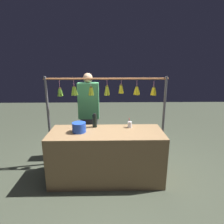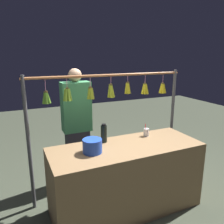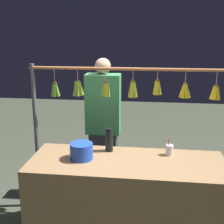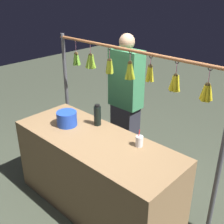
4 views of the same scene
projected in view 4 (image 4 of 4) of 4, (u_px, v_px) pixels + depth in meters
ground_plane at (97, 205)px, 3.07m from camera, size 12.00×12.00×0.00m
market_counter at (96, 174)px, 2.89m from camera, size 1.79×0.69×0.83m
display_rack at (128, 91)px, 2.88m from camera, size 2.14×0.12×1.65m
water_bottle at (97, 115)px, 2.94m from camera, size 0.07×0.07×0.23m
blue_bucket at (67, 119)px, 2.95m from camera, size 0.21×0.21×0.15m
drink_cup at (139, 141)px, 2.58m from camera, size 0.07×0.07×0.16m
vendor_person at (126, 103)px, 3.50m from camera, size 0.40×0.22×1.68m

